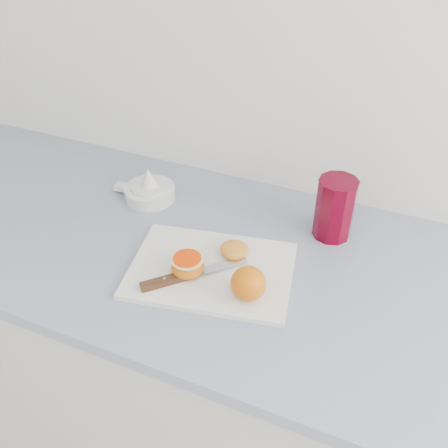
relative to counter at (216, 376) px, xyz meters
name	(u,v)px	position (x,y,z in m)	size (l,w,h in m)	color
counter	(216,376)	(0.00, 0.00, 0.00)	(2.30, 0.64, 0.89)	beige
cutting_board	(211,270)	(0.03, -0.07, 0.45)	(0.33, 0.23, 0.01)	white
whole_orange	(248,283)	(0.12, -0.11, 0.49)	(0.07, 0.07, 0.07)	orange
half_orange	(188,266)	(-0.01, -0.10, 0.48)	(0.07, 0.07, 0.04)	orange
squeezed_shell	(234,249)	(0.05, -0.01, 0.47)	(0.06, 0.06, 0.03)	orange
paring_knife	(174,279)	(-0.03, -0.13, 0.46)	(0.17, 0.17, 0.01)	#4F331E
citrus_juicer	(149,190)	(-0.23, 0.12, 0.47)	(0.16, 0.12, 0.08)	white
red_tumbler	(334,210)	(0.22, 0.16, 0.51)	(0.09, 0.09, 0.14)	#5E0014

